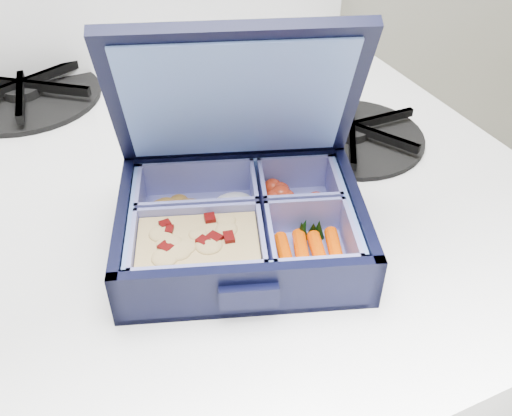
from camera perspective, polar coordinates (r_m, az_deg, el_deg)
name	(u,v)px	position (r m, az deg, el deg)	size (l,w,h in m)	color
bento_box	(241,225)	(0.48, -1.48, -1.76)	(0.20, 0.16, 0.05)	black
burner_grate	(351,130)	(0.64, 9.49, 7.73)	(0.16, 0.16, 0.02)	black
burner_grate_rear	(23,91)	(0.77, -22.31, 10.80)	(0.19, 0.19, 0.02)	black
fork	(272,142)	(0.63, 1.63, 6.64)	(0.03, 0.20, 0.01)	silver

